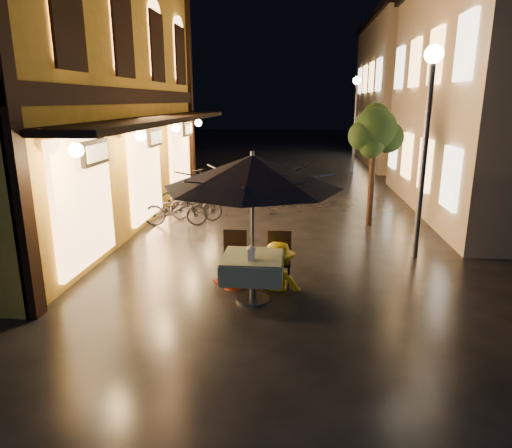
# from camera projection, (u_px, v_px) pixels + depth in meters

# --- Properties ---
(ground) EXTENTS (90.00, 90.00, 0.00)m
(ground) POSITION_uv_depth(u_px,v_px,m) (267.00, 289.00, 8.02)
(ground) COLOR black
(ground) RESTS_ON ground
(west_building) EXTENTS (5.90, 11.40, 7.40)m
(west_building) POSITION_uv_depth(u_px,v_px,m) (51.00, 79.00, 11.41)
(west_building) COLOR gold
(west_building) RESTS_ON ground
(east_building_far) EXTENTS (7.30, 10.30, 7.30)m
(east_building_far) POSITION_uv_depth(u_px,v_px,m) (435.00, 91.00, 23.69)
(east_building_far) COLOR #B4A990
(east_building_far) RESTS_ON ground
(street_tree) EXTENTS (1.43, 1.20, 3.15)m
(street_tree) POSITION_uv_depth(u_px,v_px,m) (375.00, 133.00, 11.51)
(street_tree) COLOR black
(street_tree) RESTS_ON ground
(streetlamp_near) EXTENTS (0.36, 0.36, 4.23)m
(streetlamp_near) POSITION_uv_depth(u_px,v_px,m) (428.00, 116.00, 8.91)
(streetlamp_near) COLOR #59595E
(streetlamp_near) RESTS_ON ground
(streetlamp_far) EXTENTS (0.36, 0.36, 4.23)m
(streetlamp_far) POSITION_uv_depth(u_px,v_px,m) (356.00, 107.00, 20.44)
(streetlamp_far) COLOR #59595E
(streetlamp_far) RESTS_ON ground
(cafe_table) EXTENTS (0.99, 0.99, 0.78)m
(cafe_table) POSITION_uv_depth(u_px,v_px,m) (253.00, 267.00, 7.41)
(cafe_table) COLOR #59595E
(cafe_table) RESTS_ON ground
(patio_umbrella) EXTENTS (2.81, 2.81, 2.46)m
(patio_umbrella) POSITION_uv_depth(u_px,v_px,m) (252.00, 172.00, 7.00)
(patio_umbrella) COLOR #59595E
(patio_umbrella) RESTS_ON ground
(cafe_chair_left) EXTENTS (0.42, 0.42, 0.97)m
(cafe_chair_left) POSITION_uv_depth(u_px,v_px,m) (235.00, 254.00, 8.17)
(cafe_chair_left) COLOR black
(cafe_chair_left) RESTS_ON ground
(cafe_chair_right) EXTENTS (0.42, 0.42, 0.97)m
(cafe_chair_right) POSITION_uv_depth(u_px,v_px,m) (279.00, 256.00, 8.10)
(cafe_chair_right) COLOR black
(cafe_chair_right) RESTS_ON ground
(table_lantern) EXTENTS (0.16, 0.16, 0.25)m
(table_lantern) POSITION_uv_depth(u_px,v_px,m) (251.00, 251.00, 7.14)
(table_lantern) COLOR white
(table_lantern) RESTS_ON cafe_table
(person_orange) EXTENTS (0.69, 0.55, 1.37)m
(person_orange) POSITION_uv_depth(u_px,v_px,m) (230.00, 250.00, 7.97)
(person_orange) COLOR red
(person_orange) RESTS_ON ground
(person_yellow) EXTENTS (1.13, 0.76, 1.63)m
(person_yellow) POSITION_uv_depth(u_px,v_px,m) (278.00, 243.00, 7.88)
(person_yellow) COLOR yellow
(person_yellow) RESTS_ON ground
(bicycle_0) EXTENTS (1.72, 0.80, 0.87)m
(bicycle_0) POSITION_uv_depth(u_px,v_px,m) (175.00, 210.00, 11.95)
(bicycle_0) COLOR black
(bicycle_0) RESTS_ON ground
(bicycle_1) EXTENTS (1.48, 0.46, 0.88)m
(bicycle_1) POSITION_uv_depth(u_px,v_px,m) (196.00, 205.00, 12.49)
(bicycle_1) COLOR black
(bicycle_1) RESTS_ON ground
(bicycle_2) EXTENTS (1.81, 1.09, 0.90)m
(bicycle_2) POSITION_uv_depth(u_px,v_px,m) (188.00, 195.00, 13.72)
(bicycle_2) COLOR black
(bicycle_2) RESTS_ON ground
(bicycle_3) EXTENTS (1.84, 0.95, 1.07)m
(bicycle_3) POSITION_uv_depth(u_px,v_px,m) (205.00, 186.00, 14.68)
(bicycle_3) COLOR black
(bicycle_3) RESTS_ON ground
(bicycle_4) EXTENTS (1.73, 0.73, 0.88)m
(bicycle_4) POSITION_uv_depth(u_px,v_px,m) (204.00, 185.00, 15.38)
(bicycle_4) COLOR black
(bicycle_4) RESTS_ON ground
(bicycle_5) EXTENTS (1.60, 0.97, 0.93)m
(bicycle_5) POSITION_uv_depth(u_px,v_px,m) (208.00, 182.00, 15.84)
(bicycle_5) COLOR black
(bicycle_5) RESTS_ON ground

